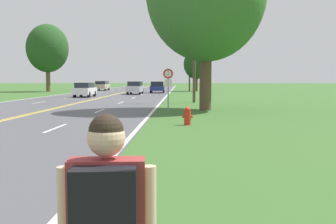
# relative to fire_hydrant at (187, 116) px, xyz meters

# --- Properties ---
(fire_hydrant) EXTENTS (0.45, 0.29, 0.78)m
(fire_hydrant) POSITION_rel_fire_hydrant_xyz_m (0.00, 0.00, 0.00)
(fire_hydrant) COLOR red
(fire_hydrant) RESTS_ON ground
(traffic_sign) EXTENTS (0.60, 0.10, 2.56)m
(traffic_sign) POSITION_rel_fire_hydrant_xyz_m (-1.03, 6.67, 1.54)
(traffic_sign) COLOR gray
(traffic_sign) RESTS_ON ground
(utility_pole_midground) EXTENTS (1.80, 0.24, 8.91)m
(utility_pole_midground) POSITION_rel_fire_hydrant_xyz_m (0.79, 17.10, 4.22)
(utility_pole_midground) COLOR brown
(utility_pole_midground) RESTS_ON ground
(utility_pole_far) EXTENTS (1.80, 0.24, 8.26)m
(utility_pole_far) POSITION_rel_fire_hydrant_xyz_m (1.00, 49.18, 3.89)
(utility_pole_far) COLOR brown
(utility_pole_far) RESTS_ON ground
(tree_left_verge) EXTENTS (6.37, 6.37, 10.29)m
(tree_left_verge) POSITION_rel_fire_hydrant_xyz_m (-20.75, 46.34, 6.21)
(tree_left_verge) COLOR brown
(tree_left_verge) RESTS_ON ground
(tree_behind_sign) EXTENTS (4.11, 4.11, 6.67)m
(tree_behind_sign) POSITION_rel_fire_hydrant_xyz_m (2.12, 49.62, 3.89)
(tree_behind_sign) COLOR brown
(tree_behind_sign) RESTS_ON ground
(car_white_hatchback_approaching) EXTENTS (1.85, 4.12, 1.55)m
(car_white_hatchback_approaching) POSITION_rel_fire_hydrant_xyz_m (-10.70, 27.34, 0.44)
(car_white_hatchback_approaching) COLOR black
(car_white_hatchback_approaching) RESTS_ON ground
(car_silver_suv_mid_near) EXTENTS (1.86, 4.52, 1.64)m
(car_silver_suv_mid_near) POSITION_rel_fire_hydrant_xyz_m (-6.16, 35.70, 0.49)
(car_silver_suv_mid_near) COLOR black
(car_silver_suv_mid_near) RESTS_ON ground
(car_dark_blue_suv_mid_far) EXTENTS (2.02, 4.26, 1.60)m
(car_dark_blue_suv_mid_far) POSITION_rel_fire_hydrant_xyz_m (-3.65, 41.36, 0.47)
(car_dark_blue_suv_mid_far) COLOR black
(car_dark_blue_suv_mid_far) RESTS_ON ground
(car_champagne_suv_receding) EXTENTS (1.96, 4.74, 1.60)m
(car_champagne_suv_receding) POSITION_rel_fire_hydrant_xyz_m (-13.71, 53.17, 0.48)
(car_champagne_suv_receding) COLOR black
(car_champagne_suv_receding) RESTS_ON ground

